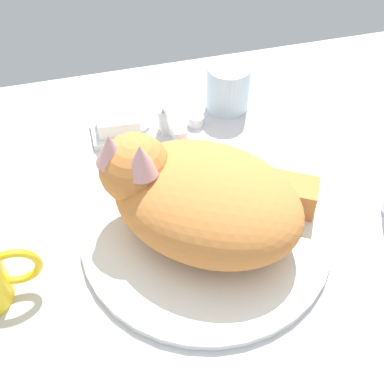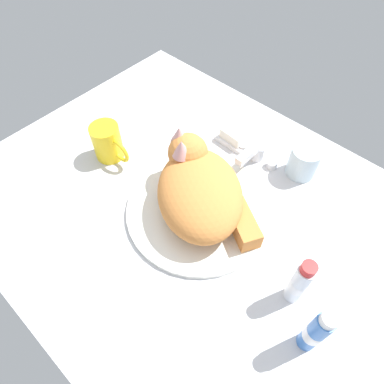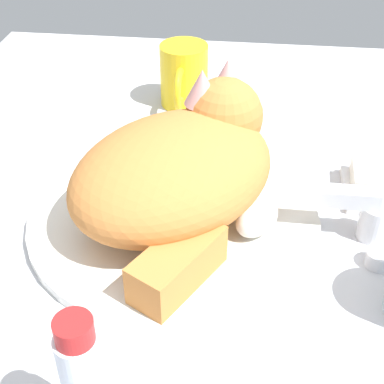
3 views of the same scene
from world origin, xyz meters
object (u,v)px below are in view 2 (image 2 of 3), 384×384
Objects in this scene: faucet at (255,153)px; rinse_cup at (304,162)px; toothpaste_bottle at (299,283)px; cat at (200,187)px; mouthwash_bottle at (316,332)px; soap_bar at (235,134)px; coffee_mug at (108,142)px.

rinse_cup is at bearing 22.34° from faucet.
toothpaste_bottle reaches higher than rinse_cup.
cat reaches higher than toothpaste_bottle.
faucet is at bearing 138.36° from mouthwash_bottle.
mouthwash_bottle is (34.31, -9.34, -0.29)cm from cat.
soap_bar is at bearing 142.57° from mouthwash_bottle.
rinse_cup is 0.60× the size of toothpaste_bottle.
toothpaste_bottle reaches higher than coffee_mug.
rinse_cup is 32.55cm from toothpaste_bottle.
soap_bar is (-19.10, -2.44, -1.48)cm from rinse_cup.
soap_bar is at bearing -172.72° from rinse_cup.
toothpaste_bottle is 0.92× the size of mouthwash_bottle.
faucet is 11.95cm from rinse_cup.
coffee_mug reaches higher than faucet.
cat is 2.72× the size of coffee_mug.
mouthwash_bottle is at bearing -5.33° from coffee_mug.
toothpaste_bottle is (15.77, -28.39, 2.25)cm from rinse_cup.
mouthwash_bottle is at bearing -56.80° from rinse_cup.
soap_bar is 0.50× the size of toothpaste_bottle.
coffee_mug is at bearing -172.71° from cat.
mouthwash_bottle is at bearing -41.64° from faucet.
rinse_cup is (11.00, 4.52, 1.21)cm from faucet.
mouthwash_bottle reaches higher than rinse_cup.
faucet reaches higher than soap_bar.
cat reaches higher than soap_bar.
rinse_cup reaches higher than faucet.
cat is 23.98cm from soap_bar.
mouthwash_bottle is (41.48, -31.75, 4.33)cm from soap_bar.
cat is at bearing -92.64° from faucet.
soap_bar is at bearing 51.62° from coffee_mug.
faucet is 8.37cm from soap_bar.
rinse_cup is (11.94, 24.85, -3.14)cm from cat.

